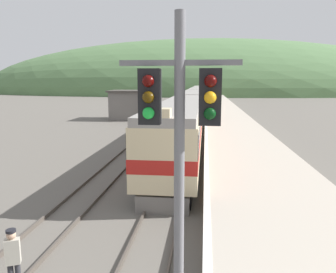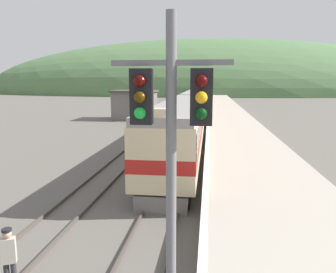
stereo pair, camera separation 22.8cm
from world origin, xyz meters
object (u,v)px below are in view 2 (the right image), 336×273
(express_train_lead_car, at_px, (182,127))
(track_worker, at_px, (9,257))
(carriage_third, at_px, (200,97))
(carriage_fourth, at_px, (202,93))
(signal_mast_main, at_px, (171,142))
(carriage_second, at_px, (195,105))

(express_train_lead_car, relative_size, track_worker, 12.20)
(carriage_third, bearing_deg, carriage_fourth, 90.00)
(carriage_third, relative_size, track_worker, 11.87)
(carriage_third, xyz_separation_m, signal_mast_main, (1.23, -62.13, 2.18))
(carriage_second, relative_size, track_worker, 11.87)
(carriage_second, height_order, carriage_fourth, same)
(track_worker, bearing_deg, signal_mast_main, -16.05)
(signal_mast_main, bearing_deg, carriage_second, 91.76)
(carriage_fourth, bearing_deg, signal_mast_main, -89.17)
(carriage_fourth, bearing_deg, track_worker, -92.15)
(track_worker, bearing_deg, carriage_second, 85.41)
(carriage_third, relative_size, carriage_fourth, 1.00)
(carriage_third, relative_size, signal_mast_main, 3.17)
(carriage_third, distance_m, track_worker, 60.98)
(signal_mast_main, bearing_deg, express_train_lead_car, 94.05)
(carriage_fourth, relative_size, track_worker, 11.87)
(track_worker, bearing_deg, carriage_fourth, 87.85)
(carriage_fourth, bearing_deg, express_train_lead_car, -90.00)
(carriage_third, xyz_separation_m, carriage_fourth, (0.00, 22.13, 0.00))
(carriage_third, bearing_deg, express_train_lead_car, -90.00)
(carriage_second, distance_m, carriage_fourth, 44.26)
(carriage_second, bearing_deg, carriage_fourth, 90.00)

